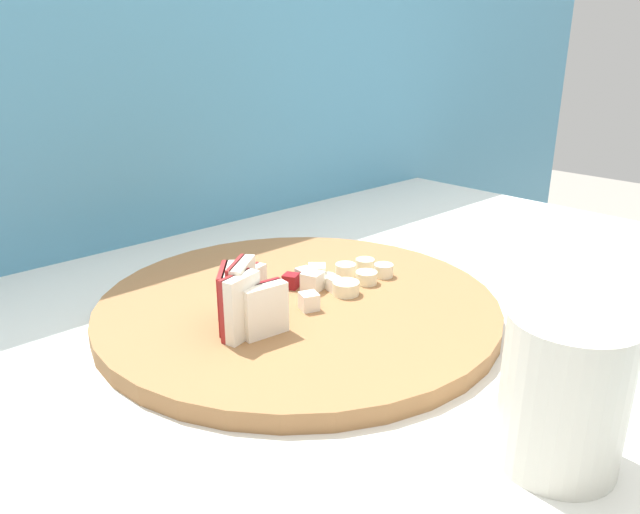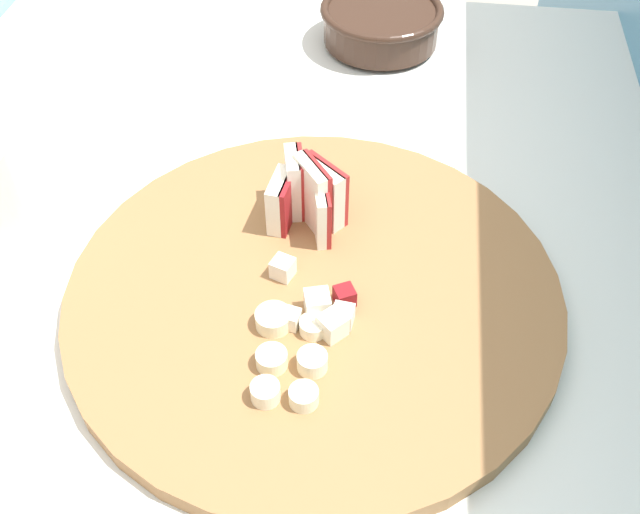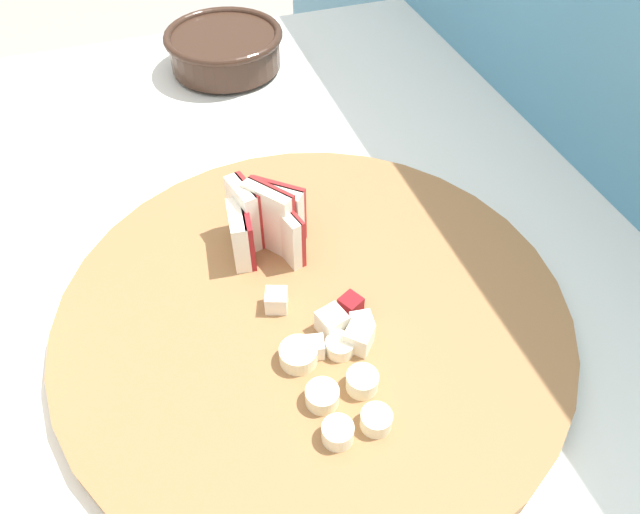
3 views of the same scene
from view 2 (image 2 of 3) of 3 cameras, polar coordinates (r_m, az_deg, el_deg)
name	(u,v)px [view 2 (image 2 of 3)]	position (r m, az deg, el deg)	size (l,w,h in m)	color
cutting_board	(314,294)	(0.63, -0.48, -2.85)	(0.42, 0.42, 0.02)	olive
apple_wedge_fan	(307,195)	(0.66, -0.99, 4.79)	(0.07, 0.07, 0.06)	maroon
apple_dice_pile	(319,305)	(0.60, -0.09, -3.73)	(0.08, 0.08, 0.02)	white
banana_slice_rows	(288,355)	(0.57, -2.50, -7.52)	(0.09, 0.06, 0.01)	beige
ceramic_bowl	(381,23)	(0.95, 4.73, 17.52)	(0.15, 0.15, 0.05)	#382319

